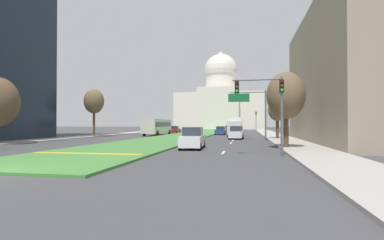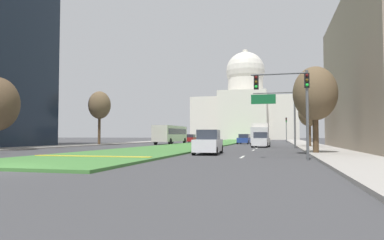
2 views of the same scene
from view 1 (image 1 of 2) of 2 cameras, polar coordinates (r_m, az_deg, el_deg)
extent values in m
plane|color=#3D3D3F|center=(66.73, 1.54, -2.57)|extent=(260.00, 260.00, 0.00)
cube|color=#427A38|center=(61.26, 0.72, -2.67)|extent=(8.58, 99.69, 0.14)
cube|color=gold|center=(20.90, -19.70, -6.15)|extent=(7.72, 0.50, 0.04)
cube|color=silver|center=(22.14, 6.10, -6.29)|extent=(0.16, 2.40, 0.01)
cube|color=silver|center=(32.92, 7.58, -4.46)|extent=(0.16, 2.40, 0.01)
cube|color=silver|center=(38.15, 7.99, -3.94)|extent=(0.16, 2.40, 0.01)
cube|color=silver|center=(49.37, 8.58, -3.21)|extent=(0.16, 2.40, 0.01)
cube|color=silver|center=(63.46, 9.03, -2.65)|extent=(0.16, 2.40, 0.01)
cube|color=silver|center=(76.05, 9.28, -2.33)|extent=(0.16, 2.40, 0.01)
cube|color=#9E9991|center=(60.55, -14.56, -2.66)|extent=(4.00, 99.69, 0.15)
cube|color=#9E9991|center=(55.03, 15.54, -2.86)|extent=(4.00, 99.69, 0.15)
cube|color=gray|center=(37.76, 30.78, 7.39)|extent=(12.39, 27.26, 14.83)
cube|color=silver|center=(121.80, 5.64, 1.65)|extent=(35.06, 21.68, 14.35)
cube|color=silver|center=(109.06, 5.05, 2.30)|extent=(15.43, 4.00, 15.78)
cylinder|color=silver|center=(122.73, 5.63, 6.74)|extent=(12.27, 12.27, 7.46)
sphere|color=silver|center=(123.68, 5.63, 9.55)|extent=(13.59, 13.59, 13.59)
cylinder|color=silver|center=(124.91, 5.62, 12.31)|extent=(1.80, 1.80, 3.00)
cylinder|color=#515456|center=(19.87, 17.06, 0.60)|extent=(0.16, 0.16, 5.20)
cube|color=black|center=(20.01, 17.04, 6.33)|extent=(0.28, 0.24, 0.84)
sphere|color=#510F0F|center=(19.91, 17.08, 7.18)|extent=(0.18, 0.18, 0.18)
sphere|color=#4C380F|center=(19.87, 17.09, 6.38)|extent=(0.18, 0.18, 0.18)
sphere|color=#1ED838|center=(19.84, 17.09, 5.58)|extent=(0.18, 0.18, 0.18)
cylinder|color=#515456|center=(19.96, 12.43, 7.64)|extent=(3.20, 0.10, 0.10)
cube|color=black|center=(19.89, 8.72, 6.35)|extent=(0.28, 0.24, 0.84)
sphere|color=#510F0F|center=(19.79, 8.71, 7.20)|extent=(0.18, 0.18, 0.18)
sphere|color=#4C380F|center=(19.76, 8.71, 6.40)|extent=(0.18, 0.18, 0.18)
sphere|color=#1ED838|center=(19.72, 8.71, 5.59)|extent=(0.18, 0.18, 0.18)
cylinder|color=#515456|center=(72.55, 12.35, -0.35)|extent=(0.16, 0.16, 5.20)
cube|color=black|center=(72.59, 12.35, 1.23)|extent=(0.28, 0.24, 0.84)
sphere|color=#510F0F|center=(72.46, 12.35, 1.45)|extent=(0.18, 0.18, 0.18)
sphere|color=#4C380F|center=(72.45, 12.35, 1.23)|extent=(0.18, 0.18, 0.18)
sphere|color=#1ED838|center=(72.44, 12.35, 1.01)|extent=(0.18, 0.18, 0.18)
cylinder|color=#515456|center=(39.48, 14.13, 0.89)|extent=(0.20, 0.20, 6.50)
cylinder|color=#515456|center=(39.60, 10.76, 5.30)|extent=(4.62, 0.12, 0.12)
cube|color=#146033|center=(39.50, 9.08, 4.30)|extent=(2.80, 0.08, 1.10)
cylinder|color=#4C3823|center=(26.38, 17.82, -1.49)|extent=(0.43, 0.43, 3.57)
ellipsoid|color=brown|center=(26.49, 17.80, 4.58)|extent=(3.24, 3.24, 4.05)
cylinder|color=#4C3823|center=(50.06, -18.53, -0.40)|extent=(0.37, 0.37, 4.80)
ellipsoid|color=brown|center=(50.19, -18.51, 3.48)|extent=(3.18, 3.18, 3.97)
cylinder|color=#4C3823|center=(42.11, 16.27, -1.38)|extent=(0.43, 0.43, 3.29)
ellipsoid|color=brown|center=(42.15, 16.26, 1.92)|extent=(2.49, 2.49, 3.11)
cube|color=silver|center=(25.28, 0.12, -4.08)|extent=(2.01, 4.64, 0.90)
cube|color=#282D38|center=(25.43, 0.17, -2.22)|extent=(1.67, 2.27, 0.74)
cylinder|color=black|center=(23.41, 1.51, -5.21)|extent=(0.26, 0.65, 0.64)
cylinder|color=black|center=(23.63, -2.37, -5.17)|extent=(0.26, 0.65, 0.64)
cylinder|color=black|center=(27.03, 2.30, -4.61)|extent=(0.26, 0.65, 0.64)
cylinder|color=black|center=(27.22, -1.07, -4.58)|extent=(0.26, 0.65, 0.64)
cube|color=silver|center=(41.32, 8.63, -2.78)|extent=(2.05, 4.27, 0.88)
cube|color=#282D38|center=(41.46, 8.65, -1.67)|extent=(1.70, 2.09, 0.72)
cylinder|color=black|center=(39.63, 9.58, -3.36)|extent=(0.26, 0.65, 0.64)
cylinder|color=black|center=(39.80, 7.23, -3.35)|extent=(0.26, 0.65, 0.64)
cylinder|color=black|center=(42.89, 9.93, -3.16)|extent=(0.26, 0.65, 0.64)
cylinder|color=black|center=(43.04, 7.75, -3.15)|extent=(0.26, 0.65, 0.64)
cube|color=navy|center=(57.21, 5.62, -2.26)|extent=(2.04, 4.23, 0.78)
cube|color=#282D38|center=(57.36, 5.64, -1.54)|extent=(1.71, 2.07, 0.64)
cylinder|color=black|center=(55.50, 6.24, -2.61)|extent=(0.25, 0.65, 0.64)
cylinder|color=black|center=(55.74, 4.54, -2.60)|extent=(0.25, 0.65, 0.64)
cylinder|color=black|center=(58.72, 6.65, -2.50)|extent=(0.25, 0.65, 0.64)
cylinder|color=black|center=(58.94, 5.04, -2.50)|extent=(0.25, 0.65, 0.64)
cube|color=maroon|center=(68.64, -3.37, -2.00)|extent=(1.83, 4.20, 0.78)
cube|color=#282D38|center=(68.47, -3.40, -1.41)|extent=(1.59, 2.02, 0.64)
cylinder|color=black|center=(70.43, -3.71, -2.21)|extent=(0.23, 0.64, 0.64)
cylinder|color=black|center=(70.07, -2.42, -2.22)|extent=(0.23, 0.64, 0.64)
cylinder|color=black|center=(67.25, -4.36, -2.28)|extent=(0.23, 0.64, 0.64)
cylinder|color=black|center=(66.87, -3.02, -2.29)|extent=(0.23, 0.64, 0.64)
cube|color=brown|center=(77.66, 7.18, -1.84)|extent=(1.90, 4.14, 0.82)
cube|color=#282D38|center=(77.81, 7.19, -1.28)|extent=(1.66, 2.00, 0.67)
cylinder|color=black|center=(76.00, 7.74, -2.09)|extent=(0.22, 0.64, 0.64)
cylinder|color=black|center=(76.12, 6.46, -2.09)|extent=(0.22, 0.64, 0.64)
cylinder|color=black|center=(79.23, 7.88, -2.04)|extent=(0.22, 0.64, 0.64)
cylinder|color=black|center=(79.34, 6.64, -2.04)|extent=(0.22, 0.64, 0.64)
cube|color=silver|center=(47.56, 8.26, -1.56)|extent=(2.30, 2.00, 2.20)
cube|color=beige|center=(50.75, 8.40, -1.11)|extent=(2.30, 4.40, 2.80)
cylinder|color=black|center=(47.55, 9.53, -2.76)|extent=(0.30, 0.90, 0.90)
cylinder|color=black|center=(47.64, 7.00, -2.76)|extent=(0.30, 0.90, 0.90)
cylinder|color=black|center=(51.85, 9.61, -2.59)|extent=(0.30, 0.90, 0.90)
cylinder|color=black|center=(51.93, 7.29, -2.59)|extent=(0.30, 0.90, 0.90)
cube|color=beige|center=(54.98, -6.76, -1.19)|extent=(2.50, 11.00, 2.50)
cube|color=#232833|center=(54.98, -6.76, -0.82)|extent=(2.52, 10.12, 0.90)
cylinder|color=black|center=(59.45, -6.58, -2.31)|extent=(0.32, 1.00, 1.00)
cylinder|color=black|center=(58.81, -4.44, -2.33)|extent=(0.32, 1.00, 1.00)
cylinder|color=black|center=(51.67, -9.27, -2.54)|extent=(0.32, 1.00, 1.00)
cylinder|color=black|center=(50.94, -6.83, -2.57)|extent=(0.32, 1.00, 1.00)
camera|label=2|loc=(1.41, 160.53, -30.13)|focal=32.26mm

